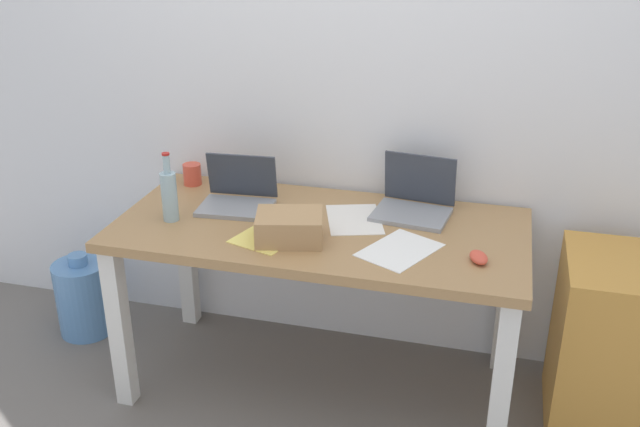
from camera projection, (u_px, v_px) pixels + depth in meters
ground_plane at (320, 382)px, 3.14m from camera, size 8.00×8.00×0.00m
back_wall at (347, 64)px, 3.01m from camera, size 5.20×0.08×2.60m
desk at (320, 248)px, 2.88m from camera, size 1.62×0.77×0.76m
laptop_left at (238, 197)px, 2.99m from camera, size 0.31×0.25×0.21m
laptop_right at (414, 202)px, 2.92m from camera, size 0.33×0.28×0.23m
beer_bottle at (169, 194)px, 2.84m from camera, size 0.06×0.06×0.28m
computer_mouse at (479, 257)px, 2.55m from camera, size 0.09×0.11×0.03m
cardboard_box at (289, 227)px, 2.69m from camera, size 0.29×0.25×0.11m
coffee_mug at (192, 174)px, 3.22m from camera, size 0.08×0.08×0.09m
paper_yellow_folder at (272, 234)px, 2.76m from camera, size 0.29×0.35×0.00m
paper_sheet_front_right at (400, 250)px, 2.63m from camera, size 0.32×0.36×0.00m
paper_sheet_near_back at (354, 219)px, 2.88m from camera, size 0.29×0.35×0.00m
water_cooler_jug at (83, 297)px, 3.44m from camera, size 0.26×0.26×0.41m
filing_cabinet at (608, 344)px, 2.78m from camera, size 0.40×0.48×0.72m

